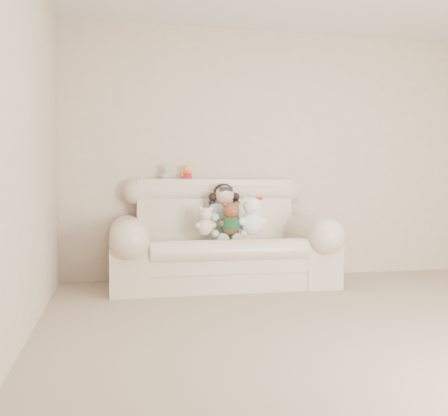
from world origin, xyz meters
TOP-DOWN VIEW (x-y plane):
  - floor at (0.00, 0.00)m, footprint 5.00×5.00m
  - wall_back at (0.00, 2.50)m, footprint 4.50×0.00m
  - wall_left at (-2.25, 0.00)m, footprint 0.00×5.00m
  - sofa at (-0.71, 2.00)m, footprint 2.10×0.95m
  - seated_child at (-0.67, 2.08)m, footprint 0.39×0.46m
  - brown_teddy at (-0.65, 1.87)m, footprint 0.28×0.25m
  - white_cat at (-0.45, 1.85)m, footprint 0.30×0.24m
  - cream_teddy at (-0.89, 1.90)m, footprint 0.23×0.19m
  - yellow_mini_bear at (-0.99, 2.38)m, footprint 0.15×0.13m
  - grey_mini_plush at (-1.21, 2.39)m, footprint 0.14×0.13m

SIDE VIEW (x-z plane):
  - floor at x=0.00m, z-range 0.00..0.00m
  - sofa at x=-0.71m, z-range 0.00..1.03m
  - cream_teddy at x=-0.89m, z-range 0.50..0.81m
  - brown_teddy at x=-0.65m, z-range 0.50..0.86m
  - seated_child at x=-0.67m, z-range 0.42..0.99m
  - white_cat at x=-0.45m, z-range 0.50..0.93m
  - yellow_mini_bear at x=-0.99m, z-range 1.01..1.20m
  - grey_mini_plush at x=-1.21m, z-range 1.01..1.20m
  - wall_back at x=0.00m, z-range -0.95..3.55m
  - wall_left at x=-2.25m, z-range -1.20..3.80m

